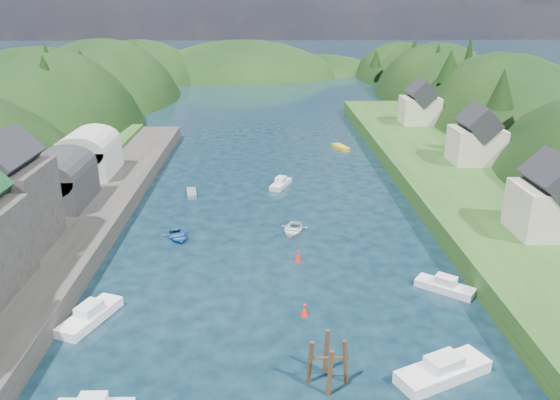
{
  "coord_description": "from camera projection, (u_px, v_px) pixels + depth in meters",
  "views": [
    {
      "loc": [
        -1.43,
        -28.34,
        24.59
      ],
      "look_at": [
        0.0,
        28.0,
        4.0
      ],
      "focal_mm": 35.0,
      "sensor_mm": 36.0,
      "label": 1
    }
  ],
  "objects": [
    {
      "name": "ground",
      "position": [
        276.0,
        175.0,
        82.04
      ],
      "size": [
        600.0,
        600.0,
        0.0
      ],
      "primitive_type": "plane",
      "color": "black",
      "rests_on": "ground"
    },
    {
      "name": "hillside_left",
      "position": [
        45.0,
        177.0,
        107.2
      ],
      "size": [
        44.0,
        245.56,
        52.0
      ],
      "color": "black",
      "rests_on": "ground"
    },
    {
      "name": "hillside_right",
      "position": [
        498.0,
        171.0,
        109.13
      ],
      "size": [
        36.0,
        245.56,
        48.0
      ],
      "color": "black",
      "rests_on": "ground"
    },
    {
      "name": "far_hills",
      "position": [
        273.0,
        103.0,
        202.21
      ],
      "size": [
        103.0,
        68.0,
        44.0
      ],
      "color": "black",
      "rests_on": "ground"
    },
    {
      "name": "hill_trees",
      "position": [
        277.0,
        85.0,
        92.94
      ],
      "size": [
        91.25,
        148.76,
        12.48
      ],
      "color": "black",
      "rests_on": "ground"
    },
    {
      "name": "quay_left",
      "position": [
        35.0,
        259.0,
        52.95
      ],
      "size": [
        12.0,
        110.0,
        2.0
      ],
      "primitive_type": "cube",
      "color": "#2D2B28",
      "rests_on": "ground"
    },
    {
      "name": "boat_sheds",
      "position": [
        74.0,
        163.0,
        69.28
      ],
      "size": [
        7.0,
        21.0,
        7.5
      ],
      "color": "#2D2D30",
      "rests_on": "quay_left"
    },
    {
      "name": "terrace_right",
      "position": [
        465.0,
        187.0,
        72.83
      ],
      "size": [
        16.0,
        120.0,
        2.4
      ],
      "primitive_type": "cube",
      "color": "#234719",
      "rests_on": "ground"
    },
    {
      "name": "right_bank_cottages",
      "position": [
        469.0,
        138.0,
        79.13
      ],
      "size": [
        9.0,
        59.24,
        8.41
      ],
      "color": "beige",
      "rests_on": "terrace_right"
    },
    {
      "name": "piling_cluster_far",
      "position": [
        328.0,
        365.0,
        36.92
      ],
      "size": [
        2.9,
        2.74,
        3.94
      ],
      "color": "#382314",
      "rests_on": "ground"
    },
    {
      "name": "channel_buoy_near",
      "position": [
        304.0,
        310.0,
        45.18
      ],
      "size": [
        0.7,
        0.7,
        1.1
      ],
      "color": "red",
      "rests_on": "ground"
    },
    {
      "name": "channel_buoy_far",
      "position": [
        298.0,
        257.0,
        54.7
      ],
      "size": [
        0.7,
        0.7,
        1.1
      ],
      "color": "red",
      "rests_on": "ground"
    },
    {
      "name": "moored_boats",
      "position": [
        256.0,
        314.0,
        44.48
      ],
      "size": [
        35.14,
        80.03,
        1.98
      ],
      "color": "gold",
      "rests_on": "ground"
    }
  ]
}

